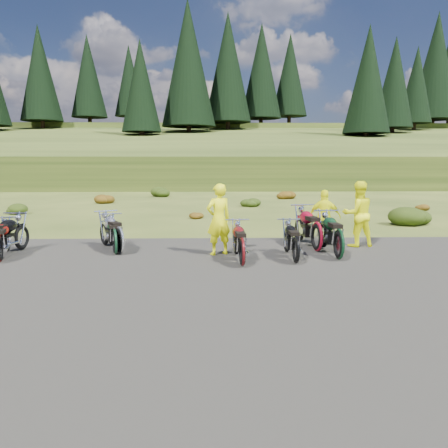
{
  "coord_description": "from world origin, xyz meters",
  "views": [
    {
      "loc": [
        0.37,
        -9.93,
        2.44
      ],
      "look_at": [
        0.68,
        1.25,
        0.87
      ],
      "focal_mm": 35.0,
      "sensor_mm": 36.0,
      "label": 1
    }
  ],
  "objects": [
    {
      "name": "ground",
      "position": [
        0.0,
        0.0,
        0.0
      ],
      "size": [
        300.0,
        300.0,
        0.0
      ],
      "primitive_type": "plane",
      "color": "#304216",
      "rests_on": "ground"
    },
    {
      "name": "gravel_pad",
      "position": [
        0.0,
        -2.0,
        0.0
      ],
      "size": [
        20.0,
        12.0,
        0.04
      ],
      "primitive_type": "cube",
      "color": "black",
      "rests_on": "ground"
    },
    {
      "name": "hill_slope",
      "position": [
        0.0,
        50.0,
        0.0
      ],
      "size": [
        300.0,
        45.97,
        9.37
      ],
      "primitive_type": null,
      "rotation": [
        0.14,
        0.0,
        0.0
      ],
      "color": "#253612",
      "rests_on": "ground"
    },
    {
      "name": "hill_plateau",
      "position": [
        0.0,
        110.0,
        0.0
      ],
      "size": [
        300.0,
        90.0,
        9.17
      ],
      "primitive_type": "cube",
      "color": "#253612",
      "rests_on": "ground"
    },
    {
      "name": "conifer_18",
      "position": [
        -27.0,
        63.0,
        16.66
      ],
      "size": [
        6.6,
        6.6,
        17.0
      ],
      "color": "black",
      "rests_on": "ground"
    },
    {
      "name": "conifer_19",
      "position": [
        -21.0,
        69.0,
        17.36
      ],
      "size": [
        6.16,
        6.16,
        16.0
      ],
      "color": "black",
      "rests_on": "ground"
    },
    {
      "name": "conifer_20",
      "position": [
        -15.0,
        75.0,
        17.65
      ],
      "size": [
        5.72,
        5.72,
        15.0
      ],
      "color": "black",
      "rests_on": "ground"
    },
    {
      "name": "conifer_21",
      "position": [
        -9.0,
        50.0,
        12.56
      ],
      "size": [
        5.28,
        5.28,
        14.0
      ],
      "color": "black",
      "rests_on": "ground"
    },
    {
      "name": "conifer_22",
      "position": [
        -3.0,
        56.0,
        16.77
      ],
      "size": [
        7.92,
        7.92,
        20.0
      ],
      "color": "black",
      "rests_on": "ground"
    },
    {
      "name": "conifer_23",
      "position": [
        3.0,
        62.0,
        17.47
      ],
      "size": [
        7.48,
        7.48,
        19.0
      ],
      "color": "black",
      "rests_on": "ground"
    },
    {
      "name": "conifer_24",
      "position": [
        9.0,
        68.0,
        18.16
      ],
      "size": [
        7.04,
        7.04,
        18.0
      ],
      "color": "black",
      "rests_on": "ground"
    },
    {
      "name": "conifer_25",
      "position": [
        15.0,
        74.0,
        18.66
      ],
      "size": [
        6.6,
        6.6,
        17.0
      ],
      "color": "black",
      "rests_on": "ground"
    },
    {
      "name": "conifer_26",
      "position": [
        21.0,
        49.0,
        13.37
      ],
      "size": [
        6.16,
        6.16,
        16.0
      ],
      "color": "black",
      "rests_on": "ground"
    },
    {
      "name": "conifer_27",
      "position": [
        27.0,
        55.0,
        14.06
      ],
      "size": [
        5.72,
        5.72,
        15.0
      ],
      "color": "black",
      "rests_on": "ground"
    },
    {
      "name": "conifer_28",
      "position": [
        33.0,
        61.0,
        14.76
      ],
      "size": [
        5.28,
        5.28,
        14.0
      ],
      "color": "black",
      "rests_on": "ground"
    },
    {
      "name": "conifer_29",
      "position": [
        39.0,
        67.0,
        18.97
      ],
      "size": [
        7.92,
        7.92,
        20.0
      ],
      "color": "black",
      "rests_on": "ground"
    },
    {
      "name": "shrub_1",
      "position": [
        -9.1,
        11.3,
        0.31
      ],
      "size": [
        1.03,
        1.03,
        0.61
      ],
      "primitive_type": "ellipsoid",
      "color": "#1F340D",
      "rests_on": "ground"
    },
    {
      "name": "shrub_2",
      "position": [
        -6.2,
        16.6,
        0.38
      ],
      "size": [
        1.3,
        1.3,
        0.77
      ],
      "primitive_type": "ellipsoid",
      "color": "#5A2A0B",
      "rests_on": "ground"
    },
    {
      "name": "shrub_3",
      "position": [
        -3.3,
        21.9,
        0.46
      ],
      "size": [
        1.56,
        1.56,
        0.92
      ],
      "primitive_type": "ellipsoid",
      "color": "#1F340D",
      "rests_on": "ground"
    },
    {
      "name": "shrub_4",
      "position": [
        -0.4,
        9.2,
        0.23
      ],
      "size": [
        0.77,
        0.77,
        0.45
      ],
      "primitive_type": "ellipsoid",
      "color": "#5A2A0B",
      "rests_on": "ground"
    },
    {
      "name": "shrub_5",
      "position": [
        2.5,
        14.5,
        0.31
      ],
      "size": [
        1.03,
        1.03,
        0.61
      ],
      "primitive_type": "ellipsoid",
      "color": "#1F340D",
      "rests_on": "ground"
    },
    {
      "name": "shrub_6",
      "position": [
        5.4,
        19.8,
        0.38
      ],
      "size": [
        1.3,
        1.3,
        0.77
      ],
      "primitive_type": "ellipsoid",
      "color": "#5A2A0B",
      "rests_on": "ground"
    },
    {
      "name": "shrub_7",
      "position": [
        8.3,
        7.1,
        0.46
      ],
      "size": [
        1.56,
        1.56,
        0.92
      ],
      "primitive_type": "ellipsoid",
      "color": "#1F340D",
      "rests_on": "ground"
    },
    {
      "name": "shrub_8",
      "position": [
        11.2,
        12.4,
        0.23
      ],
      "size": [
        0.77,
        0.77,
        0.45
      ],
      "primitive_type": "ellipsoid",
      "color": "#5A2A0B",
      "rests_on": "ground"
    },
    {
      "name": "motorcycle_1",
      "position": [
        -4.84,
        0.69,
        0.0
      ],
      "size": [
        1.19,
        2.04,
        1.02
      ],
      "primitive_type": null,
      "rotation": [
        0.0,
        0.0,
        1.87
      ],
      "color": "#98100B",
      "rests_on": "ground"
    },
    {
      "name": "motorcycle_2",
      "position": [
        -2.21,
        1.54,
        0.0
      ],
      "size": [
        1.19,
        2.02,
        1.01
      ],
      "primitive_type": null,
      "rotation": [
        0.0,
        0.0,
        1.88
      ],
      "color": "#0E341C",
      "rests_on": "ground"
    },
    {
      "name": "motorcycle_3",
      "position": [
        -2.11,
        1.61,
        0.0
      ],
      "size": [
        1.63,
        2.14,
        1.08
      ],
      "primitive_type": null,
      "rotation": [
        0.0,
        0.0,
        2.09
      ],
      "color": "silver",
      "rests_on": "ground"
    },
    {
      "name": "motorcycle_4",
      "position": [
        1.08,
        0.1,
        0.0
      ],
      "size": [
        0.74,
        1.95,
        1.01
      ],
      "primitive_type": null,
      "rotation": [
        0.0,
        0.0,
        1.62
      ],
      "color": "#510D0F",
      "rests_on": "ground"
    },
    {
      "name": "motorcycle_5",
      "position": [
        2.4,
        0.36,
        0.0
      ],
      "size": [
        0.64,
        1.87,
        0.98
      ],
      "primitive_type": null,
      "rotation": [
        0.0,
        0.0,
        1.58
      ],
      "color": "black",
      "rests_on": "ground"
    },
    {
      "name": "motorcycle_6",
      "position": [
        3.25,
        1.79,
        0.0
      ],
      "size": [
        1.02,
        2.37,
        1.21
      ],
      "primitive_type": null,
      "rotation": [
        0.0,
        0.0,
        1.68
      ],
      "color": "maroon",
      "rests_on": "ground"
    },
    {
      "name": "motorcycle_7",
      "position": [
        3.56,
        0.75,
        0.0
      ],
      "size": [
        0.76,
        2.21,
        1.15
      ],
      "primitive_type": null,
      "rotation": [
        0.0,
        0.0,
        1.58
      ],
      "color": "black",
      "rests_on": "ground"
    },
    {
      "name": "person_middle",
      "position": [
        0.54,
        1.44,
        0.94
      ],
      "size": [
        0.81,
        0.69,
        1.88
      ],
      "primitive_type": "imported",
      "rotation": [
        0.0,
        0.0,
        3.57
      ],
      "color": "#E2E70C",
      "rests_on": "ground"
    },
    {
      "name": "person_right_a",
      "position": [
        4.59,
        2.49,
        0.95
      ],
      "size": [
        1.01,
        0.84,
        1.89
      ],
      "primitive_type": "imported",
      "rotation": [
        0.0,
        0.0,
        3.28
      ],
      "color": "#E2E70C",
      "rests_on": "ground"
    },
    {
      "name": "person_right_b",
      "position": [
        3.74,
        2.92,
        0.81
      ],
      "size": [
        1.01,
        0.56,
        1.62
      ],
      "primitive_type": "imported",
      "rotation": [
        0.0,
        0.0,
        2.96
      ],
      "color": "#E2E70C",
      "rests_on": "ground"
    }
  ]
}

